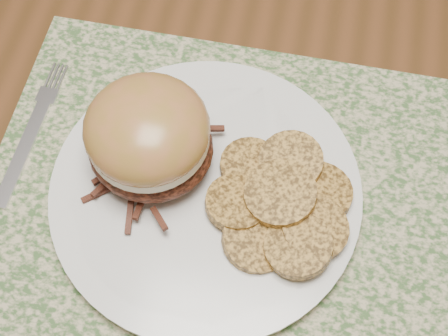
# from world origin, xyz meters

# --- Properties ---
(ground) EXTENTS (3.50, 3.50, 0.00)m
(ground) POSITION_xyz_m (0.00, 0.00, 0.00)
(ground) COLOR brown
(ground) RESTS_ON ground
(dining_table) EXTENTS (1.50, 0.90, 0.75)m
(dining_table) POSITION_xyz_m (0.00, 0.00, 0.67)
(dining_table) COLOR #5A331A
(dining_table) RESTS_ON ground
(placemat) EXTENTS (0.45, 0.33, 0.00)m
(placemat) POSITION_xyz_m (-0.05, -0.19, 0.75)
(placemat) COLOR #406232
(placemat) RESTS_ON dining_table
(dinner_plate) EXTENTS (0.26, 0.26, 0.02)m
(dinner_plate) POSITION_xyz_m (-0.08, -0.20, 0.76)
(dinner_plate) COLOR white
(dinner_plate) RESTS_ON placemat
(pork_sandwich) EXTENTS (0.12, 0.12, 0.08)m
(pork_sandwich) POSITION_xyz_m (-0.13, -0.18, 0.81)
(pork_sandwich) COLOR black
(pork_sandwich) RESTS_ON dinner_plate
(roasted_potatoes) EXTENTS (0.15, 0.15, 0.03)m
(roasted_potatoes) POSITION_xyz_m (-0.01, -0.21, 0.78)
(roasted_potatoes) COLOR #B98536
(roasted_potatoes) RESTS_ON dinner_plate
(fork) EXTENTS (0.02, 0.16, 0.00)m
(fork) POSITION_xyz_m (-0.25, -0.17, 0.76)
(fork) COLOR silver
(fork) RESTS_ON placemat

